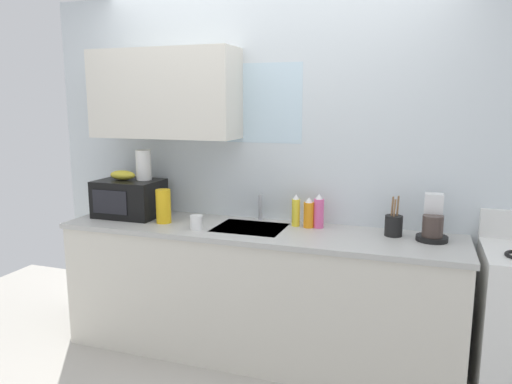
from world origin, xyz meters
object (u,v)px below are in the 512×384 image
at_px(dish_soap_bottle_orange, 309,213).
at_px(paper_towel_roll, 144,165).
at_px(cereal_canister, 163,206).
at_px(dish_soap_bottle_pink, 319,212).
at_px(utensil_crock, 394,225).
at_px(dish_soap_bottle_yellow, 296,211).
at_px(mug_white, 197,222).
at_px(banana_bunch, 123,175).
at_px(coffee_maker, 433,223).
at_px(microwave, 129,198).

bearing_deg(dish_soap_bottle_orange, paper_towel_roll, -177.63).
bearing_deg(cereal_canister, dish_soap_bottle_pink, 11.66).
bearing_deg(utensil_crock, dish_soap_bottle_yellow, 176.14).
bearing_deg(dish_soap_bottle_yellow, mug_white, -153.17).
relative_size(banana_bunch, dish_soap_bottle_orange, 0.96).
bearing_deg(coffee_maker, mug_white, -170.45).
distance_m(coffee_maker, utensil_crock, 0.23).
distance_m(banana_bunch, dish_soap_bottle_pink, 1.46).
bearing_deg(dish_soap_bottle_orange, dish_soap_bottle_yellow, 172.29).
bearing_deg(dish_soap_bottle_yellow, coffee_maker, -3.60).
relative_size(dish_soap_bottle_pink, cereal_canister, 0.98).
bearing_deg(utensil_crock, paper_towel_roll, -179.36).
relative_size(paper_towel_roll, dish_soap_bottle_pink, 0.95).
relative_size(dish_soap_bottle_yellow, dish_soap_bottle_orange, 1.06).
height_order(paper_towel_roll, utensil_crock, paper_towel_roll).
bearing_deg(microwave, coffee_maker, 1.62).
relative_size(banana_bunch, mug_white, 2.11).
height_order(microwave, paper_towel_roll, paper_towel_roll).
xyz_separation_m(banana_bunch, paper_towel_roll, (0.15, 0.05, 0.08)).
height_order(microwave, cereal_canister, microwave).
bearing_deg(microwave, mug_white, -16.46).
bearing_deg(cereal_canister, coffee_maker, 5.10).
distance_m(paper_towel_roll, dish_soap_bottle_orange, 1.26).
xyz_separation_m(coffee_maker, dish_soap_bottle_pink, (-0.72, 0.06, 0.00)).
relative_size(microwave, dish_soap_bottle_yellow, 2.08).
bearing_deg(dish_soap_bottle_pink, paper_towel_roll, -177.00).
bearing_deg(paper_towel_roll, dish_soap_bottle_pink, 3.00).
xyz_separation_m(coffee_maker, dish_soap_bottle_yellow, (-0.88, 0.06, -0.00)).
bearing_deg(mug_white, utensil_crock, 11.77).
bearing_deg(dish_soap_bottle_yellow, cereal_canister, -166.62).
bearing_deg(coffee_maker, cereal_canister, -174.90).
relative_size(banana_bunch, cereal_canister, 0.85).
xyz_separation_m(dish_soap_bottle_orange, mug_white, (-0.69, -0.29, -0.05)).
height_order(banana_bunch, coffee_maker, banana_bunch).
relative_size(dish_soap_bottle_pink, mug_white, 2.43).
distance_m(microwave, paper_towel_roll, 0.27).
bearing_deg(utensil_crock, mug_white, -168.23).
height_order(paper_towel_roll, dish_soap_bottle_pink, paper_towel_roll).
bearing_deg(cereal_canister, dish_soap_bottle_orange, 11.47).
relative_size(microwave, mug_white, 4.84).
distance_m(banana_bunch, mug_white, 0.76).
bearing_deg(paper_towel_roll, microwave, -152.83).
relative_size(microwave, dish_soap_bottle_orange, 2.22).
distance_m(coffee_maker, mug_white, 1.50).
xyz_separation_m(microwave, banana_bunch, (-0.05, 0.00, 0.17)).
relative_size(paper_towel_roll, dish_soap_bottle_orange, 1.06).
height_order(dish_soap_bottle_pink, cereal_canister, cereal_canister).
distance_m(microwave, coffee_maker, 2.12).
distance_m(paper_towel_roll, dish_soap_bottle_yellow, 1.17).
height_order(dish_soap_bottle_yellow, dish_soap_bottle_pink, dish_soap_bottle_pink).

